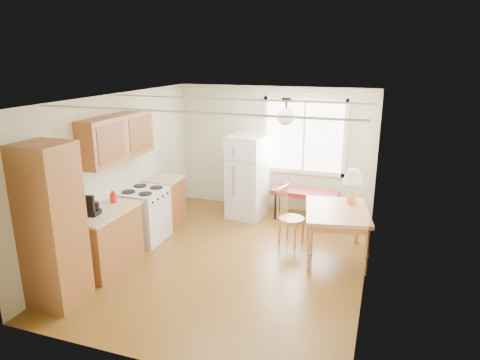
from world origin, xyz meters
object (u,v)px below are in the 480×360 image
at_px(refrigerator, 247,177).
at_px(dining_table, 337,216).
at_px(bench, 305,194).
at_px(chair, 287,212).

xyz_separation_m(refrigerator, dining_table, (1.86, -1.21, -0.13)).
relative_size(bench, dining_table, 0.93).
bearing_deg(chair, bench, 100.62).
relative_size(dining_table, chair, 1.45).
height_order(refrigerator, bench, refrigerator).
distance_m(bench, chair, 1.14).
height_order(dining_table, chair, chair).
xyz_separation_m(bench, dining_table, (0.76, -1.40, 0.16)).
distance_m(dining_table, chair, 0.89).
distance_m(bench, dining_table, 1.60).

